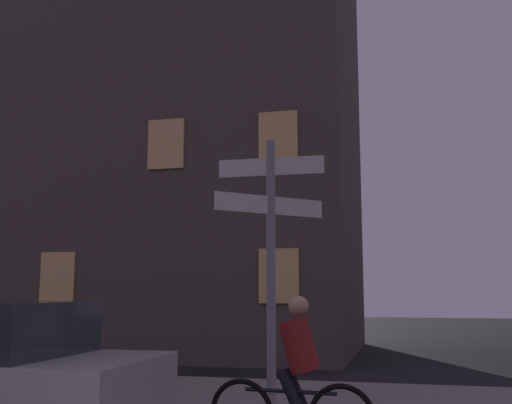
# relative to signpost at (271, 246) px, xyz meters

# --- Properties ---
(sidewalk_kerb) EXTENTS (40.00, 3.27, 0.14)m
(sidewalk_kerb) POSITION_rel_signpost_xyz_m (0.27, 1.25, -2.18)
(sidewalk_kerb) COLOR gray
(sidewalk_kerb) RESTS_ON ground_plane
(signpost) EXTENTS (1.44, 1.21, 3.53)m
(signpost) POSITION_rel_signpost_xyz_m (0.00, 0.00, 0.00)
(signpost) COLOR gray
(signpost) RESTS_ON sidewalk_kerb
(cyclist) EXTENTS (1.82, 0.36, 1.61)m
(cyclist) POSITION_rel_signpost_xyz_m (0.54, -1.34, -1.51)
(cyclist) COLOR black
(cyclist) RESTS_ON ground_plane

